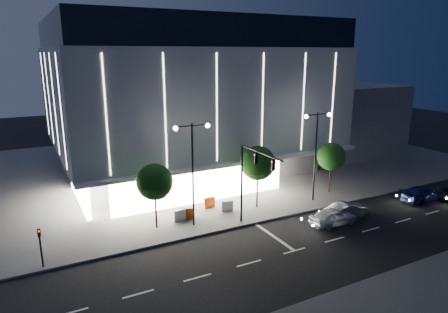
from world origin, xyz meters
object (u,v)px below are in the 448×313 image
object	(u,v)px
street_lamp_west	(193,160)
car_second	(347,210)
car_lead	(333,216)
barrier_b	(180,215)
street_lamp_east	(316,144)
barrier_a	(188,213)
barrier_d	(227,206)
tree_mid	(258,165)
tree_right	(331,158)
traffic_mast	(251,172)
ped_signal_far	(40,244)
car_third	(422,194)
tree_left	(155,184)
barrier_c	(209,202)

from	to	relation	value
street_lamp_west	car_second	size ratio (longest dim) A/B	2.15
car_lead	barrier_b	bearing A→B (deg)	60.48
street_lamp_east	car_lead	xyz separation A→B (m)	(-2.12, -5.19, -5.22)
barrier_a	barrier_d	xyz separation A→B (m)	(3.92, -0.01, 0.00)
tree_mid	tree_right	xyz separation A→B (m)	(9.00, -0.00, -0.45)
traffic_mast	barrier_a	size ratio (longest dim) A/B	6.43
ped_signal_far	car_second	world-z (taller)	ped_signal_far
car_third	barrier_b	xyz separation A→B (m)	(-23.55, 6.38, -0.08)
car_lead	car_second	world-z (taller)	car_lead
tree_mid	car_second	world-z (taller)	tree_mid
tree_right	barrier_a	xyz separation A→B (m)	(-15.93, 0.45, -3.23)
ped_signal_far	tree_left	xyz separation A→B (m)	(9.03, 2.52, 2.15)
car_lead	car_second	bearing A→B (deg)	-73.89
tree_mid	car_third	distance (m)	17.26
ped_signal_far	barrier_a	world-z (taller)	ped_signal_far
ped_signal_far	car_third	distance (m)	35.00
tree_mid	barrier_c	distance (m)	5.86
car_second	barrier_a	xyz separation A→B (m)	(-13.06, 6.00, -0.04)
car_second	barrier_c	size ratio (longest dim) A/B	3.80
barrier_a	barrier_c	xyz separation A→B (m)	(2.85, 1.58, 0.00)
barrier_b	barrier_c	distance (m)	4.04
tree_right	car_lead	bearing A→B (deg)	-129.62
ped_signal_far	barrier_b	xyz separation A→B (m)	(11.25, 2.91, -1.24)
traffic_mast	barrier_a	distance (m)	7.17
street_lamp_west	tree_left	bearing A→B (deg)	161.06
street_lamp_west	street_lamp_east	xyz separation A→B (m)	(13.00, 0.00, 0.00)
street_lamp_west	ped_signal_far	size ratio (longest dim) A/B	3.00
street_lamp_east	barrier_b	bearing A→B (deg)	174.16
ped_signal_far	car_second	size ratio (longest dim) A/B	0.72
car_second	barrier_b	xyz separation A→B (m)	(-13.91, 5.94, -0.04)
traffic_mast	barrier_c	distance (m)	7.27
street_lamp_west	tree_right	xyz separation A→B (m)	(16.03, 1.02, -2.07)
street_lamp_east	tree_right	size ratio (longest dim) A/B	1.63
car_lead	car_second	xyz separation A→B (m)	(2.27, 0.65, -0.05)
street_lamp_west	tree_left	size ratio (longest dim) A/B	1.57
tree_left	car_second	world-z (taller)	tree_left
barrier_c	street_lamp_east	bearing A→B (deg)	-18.50
barrier_b	car_lead	bearing A→B (deg)	-31.97
car_second	barrier_b	world-z (taller)	car_second
tree_left	tree_mid	size ratio (longest dim) A/B	0.93
traffic_mast	car_third	distance (m)	19.43
street_lamp_west	car_second	bearing A→B (deg)	-19.03
street_lamp_west	barrier_d	world-z (taller)	street_lamp_west
tree_left	street_lamp_west	bearing A→B (deg)	-18.94
traffic_mast	tree_right	size ratio (longest dim) A/B	1.28
tree_mid	barrier_b	bearing A→B (deg)	177.17
tree_right	car_second	xyz separation A→B (m)	(-2.87, -5.56, -3.20)
street_lamp_east	barrier_b	distance (m)	14.81
street_lamp_west	barrier_d	xyz separation A→B (m)	(4.01, 1.46, -5.31)
tree_right	car_second	world-z (taller)	tree_right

